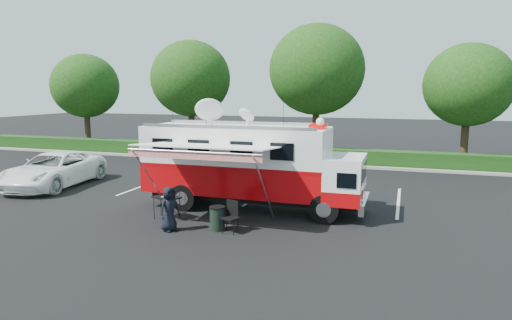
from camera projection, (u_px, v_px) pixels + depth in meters
The scene contains 10 objects.
ground_plane at pixel (252, 209), 18.08m from camera, with size 120.00×120.00×0.00m, color black.
back_border at pixel (334, 84), 29.06m from camera, with size 60.00×6.14×8.87m.
stall_lines at pixel (263, 192), 21.05m from camera, with size 24.12×5.50×0.01m.
command_truck at pixel (250, 164), 17.83m from camera, with size 8.73×2.40×4.19m.
awning at pixel (205, 149), 15.59m from camera, with size 4.76×2.47×2.88m.
white_suv at pixel (55, 186), 22.36m from camera, with size 2.72×5.89×1.64m, color white.
person at pixel (170, 231), 15.32m from camera, with size 0.74×0.48×1.52m, color black.
folding_table at pixel (167, 198), 16.69m from camera, with size 1.15×1.01×0.82m.
folding_chair at pixel (231, 213), 15.14m from camera, with size 0.64×0.67×1.05m.
trash_bin at pixel (217, 218), 15.33m from camera, with size 0.55×0.55×0.82m.
Camera 1 is at (5.66, -16.63, 4.71)m, focal length 32.00 mm.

